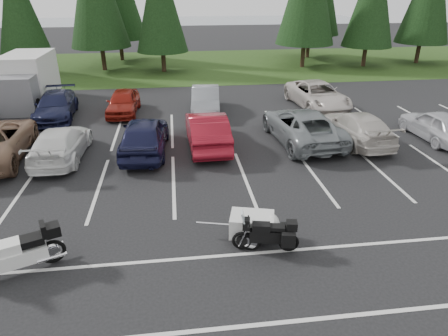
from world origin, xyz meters
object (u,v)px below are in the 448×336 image
at_px(car_near_3, 61,143).
at_px(car_far_2, 123,102).
at_px(car_far_3, 206,100).
at_px(adventure_motorcycle, 266,231).
at_px(touring_motorcycle, 12,249).
at_px(car_far_4, 317,95).
at_px(cargo_trailer, 252,227).
at_px(car_near_7, 356,127).
at_px(car_far_1, 56,106).
at_px(box_truck, 25,81).
at_px(car_near_8, 437,125).
at_px(car_near_6, 302,126).
at_px(car_near_4, 144,135).
at_px(car_near_5, 207,130).

distance_m(car_near_3, car_far_2, 6.42).
bearing_deg(car_far_3, car_far_2, 179.90).
bearing_deg(adventure_motorcycle, touring_motorcycle, -167.65).
bearing_deg(car_far_3, car_far_4, 7.22).
xyz_separation_m(car_far_2, car_far_3, (4.60, -0.41, 0.05)).
bearing_deg(car_near_3, cargo_trailer, 136.15).
xyz_separation_m(car_near_7, car_far_1, (-14.67, 5.50, -0.02)).
bearing_deg(car_far_2, car_far_1, -172.15).
bearing_deg(car_far_1, adventure_motorcycle, -61.13).
xyz_separation_m(car_near_7, car_far_3, (-6.52, 5.39, 0.02)).
bearing_deg(adventure_motorcycle, box_truck, 135.68).
distance_m(car_near_8, car_far_3, 11.80).
bearing_deg(car_near_7, car_near_6, -11.47).
bearing_deg(car_near_3, car_far_3, -137.80).
xyz_separation_m(car_near_3, car_near_6, (10.58, 0.64, 0.10)).
bearing_deg(box_truck, car_near_4, -48.71).
relative_size(box_truck, car_near_7, 1.17).
xyz_separation_m(car_far_4, cargo_trailer, (-6.39, -12.77, -0.32)).
distance_m(car_near_6, cargo_trailer, 8.35).
xyz_separation_m(touring_motorcycle, adventure_motorcycle, (6.49, 0.15, -0.13)).
relative_size(car_far_2, car_far_3, 0.90).
distance_m(car_far_2, car_far_3, 4.61).
bearing_deg(touring_motorcycle, car_near_5, 32.67).
xyz_separation_m(car_far_1, car_far_2, (3.56, 0.30, -0.01)).
xyz_separation_m(car_near_6, car_near_8, (6.35, -0.56, -0.06)).
bearing_deg(car_far_3, touring_motorcycle, -109.33).
xyz_separation_m(box_truck, car_far_1, (2.29, -2.73, -0.77)).
distance_m(car_near_6, car_far_1, 13.23).
xyz_separation_m(car_near_5, adventure_motorcycle, (0.90, -7.92, -0.16)).
relative_size(car_far_1, car_far_3, 1.08).
xyz_separation_m(car_near_4, car_near_7, (9.63, 0.13, -0.10)).
bearing_deg(car_far_1, car_far_2, 0.35).
distance_m(car_near_6, car_far_3, 6.47).
height_order(car_far_2, car_far_4, car_far_4).
distance_m(car_near_7, car_far_3, 8.46).
bearing_deg(car_near_7, touring_motorcycle, 27.97).
relative_size(car_near_3, car_near_8, 1.11).
bearing_deg(car_far_1, car_near_6, -27.55).
height_order(car_far_2, car_far_3, car_far_3).
xyz_separation_m(car_near_6, touring_motorcycle, (-9.99, -8.14, -0.02)).
bearing_deg(cargo_trailer, car_near_8, 48.84).
xyz_separation_m(car_near_5, car_far_1, (-7.78, 5.25, -0.10)).
xyz_separation_m(car_near_8, car_far_4, (-3.74, 5.89, 0.03)).
bearing_deg(car_near_4, car_far_2, -72.69).
distance_m(car_near_4, car_far_1, 7.55).
distance_m(car_near_7, car_far_4, 5.65).
bearing_deg(car_far_4, car_far_1, 174.89).
bearing_deg(car_near_5, car_near_3, 3.58).
distance_m(car_near_5, car_near_8, 10.76).
distance_m(car_far_2, cargo_trailer, 13.80).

